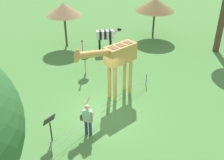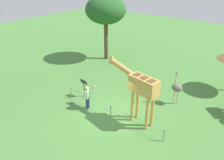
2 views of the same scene
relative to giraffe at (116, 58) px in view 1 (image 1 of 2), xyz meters
name	(u,v)px [view 1 (image 1 of 2)]	position (x,y,z in m)	size (l,w,h in m)	color
ground_plane	(105,113)	(1.50, 0.50, -2.30)	(60.00, 60.00, 0.00)	#4C843D
giraffe	(116,58)	(0.00, 0.00, 0.00)	(3.68, 1.10, 3.46)	gold
visitor	(88,118)	(3.15, 0.90, -1.40)	(0.67, 0.58, 1.69)	navy
zebra	(106,36)	(-4.39, -4.30, -1.14)	(1.55, 1.43, 1.66)	black
ostrich	(85,56)	(-0.92, -3.10, -1.12)	(0.70, 0.56, 2.25)	#CC9E93
shade_hut_near	(64,9)	(-3.23, -7.23, 0.50)	(2.57, 2.57, 3.26)	brown
shade_hut_far	(155,5)	(-8.96, -3.09, 0.34)	(3.05, 3.05, 3.13)	brown
info_sign	(50,123)	(4.41, -0.05, -1.35)	(0.56, 0.21, 1.32)	black
wire_fence	(107,107)	(1.50, 0.64, -1.89)	(7.05, 0.05, 0.75)	slate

